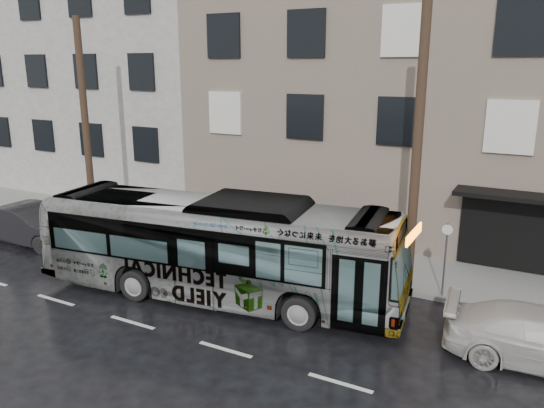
{
  "coord_description": "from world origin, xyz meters",
  "views": [
    {
      "loc": [
        10.14,
        -12.9,
        7.24
      ],
      "look_at": [
        1.92,
        2.5,
        2.63
      ],
      "focal_mm": 35.0,
      "sensor_mm": 36.0,
      "label": 1
    }
  ],
  "objects": [
    {
      "name": "utility_pole_front",
      "position": [
        6.5,
        3.3,
        4.65
      ],
      "size": [
        0.3,
        0.3,
        9.0
      ],
      "primitive_type": "cylinder",
      "color": "#3D2C1E",
      "rests_on": "sidewalk"
    },
    {
      "name": "dark_sedan",
      "position": [
        -8.54,
        0.89,
        0.82
      ],
      "size": [
        5.0,
        1.81,
        1.64
      ],
      "primitive_type": "imported",
      "rotation": [
        0.0,
        0.0,
        1.59
      ],
      "color": "black",
      "rests_on": "ground"
    },
    {
      "name": "utility_pole_rear",
      "position": [
        -7.5,
        3.3,
        4.65
      ],
      "size": [
        0.3,
        0.3,
        9.0
      ],
      "primitive_type": "cylinder",
      "color": "#3D2C1E",
      "rests_on": "sidewalk"
    },
    {
      "name": "building_grey",
      "position": [
        -18.0,
        14.2,
        8.0
      ],
      "size": [
        26.0,
        15.0,
        16.0
      ],
      "primitive_type": "cube",
      "color": "beige",
      "rests_on": "ground"
    },
    {
      "name": "sidewalk",
      "position": [
        0.0,
        4.9,
        0.07
      ],
      "size": [
        90.0,
        3.6,
        0.15
      ],
      "primitive_type": "cube",
      "color": "gray",
      "rests_on": "ground"
    },
    {
      "name": "ground",
      "position": [
        0.0,
        0.0,
        0.0
      ],
      "size": [
        120.0,
        120.0,
        0.0
      ],
      "primitive_type": "plane",
      "color": "black",
      "rests_on": "ground"
    },
    {
      "name": "sign_post",
      "position": [
        7.6,
        3.3,
        1.35
      ],
      "size": [
        0.06,
        0.06,
        2.4
      ],
      "primitive_type": "cylinder",
      "color": "slate",
      "rests_on": "sidewalk"
    },
    {
      "name": "bus",
      "position": [
        1.18,
        0.22,
        1.65
      ],
      "size": [
        12.12,
        4.24,
        3.3
      ],
      "primitive_type": "imported",
      "rotation": [
        0.0,
        0.0,
        1.7
      ],
      "color": "#B2B2B2",
      "rests_on": "ground"
    },
    {
      "name": "building_taupe",
      "position": [
        5.0,
        12.7,
        5.5
      ],
      "size": [
        20.0,
        12.0,
        11.0
      ],
      "primitive_type": "cube",
      "color": "#7D6C60",
      "rests_on": "ground"
    }
  ]
}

